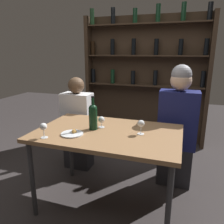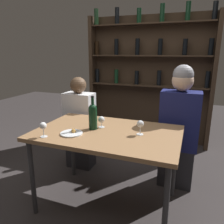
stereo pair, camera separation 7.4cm
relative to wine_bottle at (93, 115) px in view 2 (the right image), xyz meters
The scene contains 10 objects.
ground_plane 0.92m from the wine_bottle, ahead, with size 10.00×10.00×0.00m, color #332D2D.
dining_table 0.25m from the wine_bottle, ahead, with size 1.31×0.83×0.77m.
wine_rack_wall 1.82m from the wine_bottle, 85.33° to the left, with size 2.00×0.21×2.15m.
wine_bottle is the anchor object (origin of this frame).
wine_glass_0 0.45m from the wine_bottle, 133.38° to the right, with size 0.06×0.06×0.13m.
wine_glass_1 0.45m from the wine_bottle, ahead, with size 0.06×0.06×0.13m.
wine_glass_2 0.11m from the wine_bottle, 51.78° to the left, with size 0.06×0.06×0.11m.
food_plate_0 0.25m from the wine_bottle, 123.40° to the right, with size 0.20×0.20×0.04m.
seated_person_left 0.83m from the wine_bottle, 128.77° to the left, with size 0.37×0.22×1.18m.
seated_person_right 0.97m from the wine_bottle, 38.24° to the left, with size 0.41×0.22×1.35m.
Camera 2 is at (0.70, -1.74, 1.47)m, focal length 35.00 mm.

